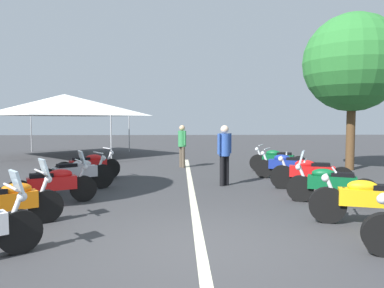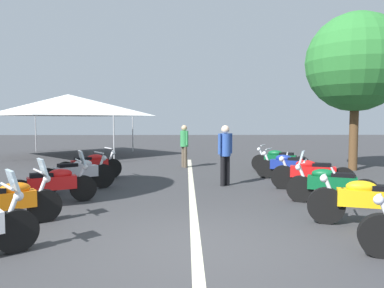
% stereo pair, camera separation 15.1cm
% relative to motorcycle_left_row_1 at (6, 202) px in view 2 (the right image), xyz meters
% --- Properties ---
extents(ground_plane, '(80.00, 80.00, 0.00)m').
position_rel_motorcycle_left_row_1_xyz_m(ground_plane, '(-1.10, -3.33, -0.46)').
color(ground_plane, '#38383A').
extents(lane_centre_stripe, '(16.78, 0.16, 0.01)m').
position_rel_motorcycle_left_row_1_xyz_m(lane_centre_stripe, '(2.57, -3.33, -0.45)').
color(lane_centre_stripe, beige).
rests_on(lane_centre_stripe, ground_plane).
extents(motorcycle_left_row_1, '(1.25, 1.69, 1.19)m').
position_rel_motorcycle_left_row_1_xyz_m(motorcycle_left_row_1, '(0.00, 0.00, 0.00)').
color(motorcycle_left_row_1, black).
rests_on(motorcycle_left_row_1, ground_plane).
extents(motorcycle_left_row_2, '(1.06, 1.83, 1.19)m').
position_rel_motorcycle_left_row_1_xyz_m(motorcycle_left_row_2, '(1.85, -0.17, -0.00)').
color(motorcycle_left_row_2, black).
rests_on(motorcycle_left_row_2, ground_plane).
extents(motorcycle_left_row_3, '(1.37, 1.85, 1.02)m').
position_rel_motorcycle_left_row_1_xyz_m(motorcycle_left_row_3, '(3.37, -0.25, 0.01)').
color(motorcycle_left_row_3, black).
rests_on(motorcycle_left_row_3, ground_plane).
extents(motorcycle_left_row_4, '(1.33, 1.82, 1.00)m').
position_rel_motorcycle_left_row_1_xyz_m(motorcycle_left_row_4, '(5.15, -0.15, -0.00)').
color(motorcycle_left_row_4, black).
rests_on(motorcycle_left_row_4, ground_plane).
extents(motorcycle_right_row_1, '(0.94, 2.14, 1.01)m').
position_rel_motorcycle_left_row_1_xyz_m(motorcycle_right_row_1, '(-0.05, -6.46, 0.01)').
color(motorcycle_right_row_1, black).
rests_on(motorcycle_right_row_1, ground_plane).
extents(motorcycle_right_row_2, '(0.98, 1.89, 1.20)m').
position_rel_motorcycle_left_row_1_xyz_m(motorcycle_right_row_2, '(1.71, -6.43, 0.00)').
color(motorcycle_right_row_2, black).
rests_on(motorcycle_right_row_2, ground_plane).
extents(motorcycle_right_row_3, '(0.91, 2.15, 1.01)m').
position_rel_motorcycle_left_row_1_xyz_m(motorcycle_right_row_3, '(3.34, -6.56, 0.00)').
color(motorcycle_right_row_3, black).
rests_on(motorcycle_right_row_3, ground_plane).
extents(motorcycle_right_row_4, '(1.19, 1.94, 0.98)m').
position_rel_motorcycle_left_row_1_xyz_m(motorcycle_right_row_4, '(5.09, -6.42, -0.01)').
color(motorcycle_right_row_4, black).
rests_on(motorcycle_right_row_4, ground_plane).
extents(motorcycle_right_row_5, '(1.06, 1.94, 0.99)m').
position_rel_motorcycle_left_row_1_xyz_m(motorcycle_right_row_5, '(6.73, -6.55, -0.01)').
color(motorcycle_right_row_5, black).
rests_on(motorcycle_right_row_5, ground_plane).
extents(bystander_0, '(0.36, 0.44, 1.75)m').
position_rel_motorcycle_left_row_1_xyz_m(bystander_0, '(4.08, -4.30, 0.57)').
color(bystander_0, black).
rests_on(bystander_0, ground_plane).
extents(bystander_1, '(0.48, 0.32, 1.69)m').
position_rel_motorcycle_left_row_1_xyz_m(bystander_1, '(8.18, -3.10, 0.53)').
color(bystander_1, brown).
rests_on(bystander_1, ground_plane).
extents(roadside_tree_0, '(3.64, 3.64, 5.85)m').
position_rel_motorcycle_left_row_1_xyz_m(roadside_tree_0, '(7.28, -9.47, 3.56)').
color(roadside_tree_0, brown).
rests_on(roadside_tree_0, ground_plane).
extents(event_tent, '(6.39, 6.39, 3.20)m').
position_rel_motorcycle_left_row_1_xyz_m(event_tent, '(12.69, 2.89, 2.19)').
color(event_tent, white).
rests_on(event_tent, ground_plane).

